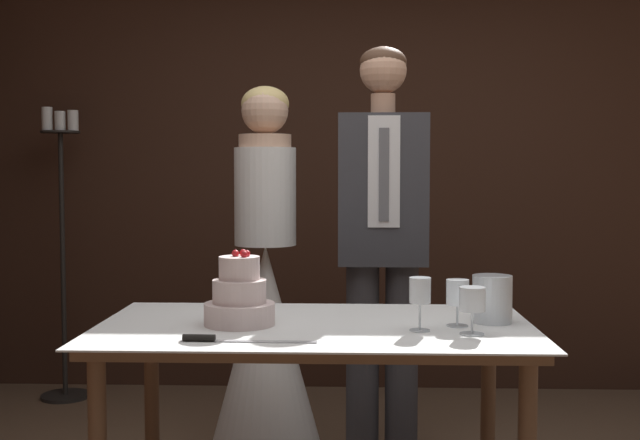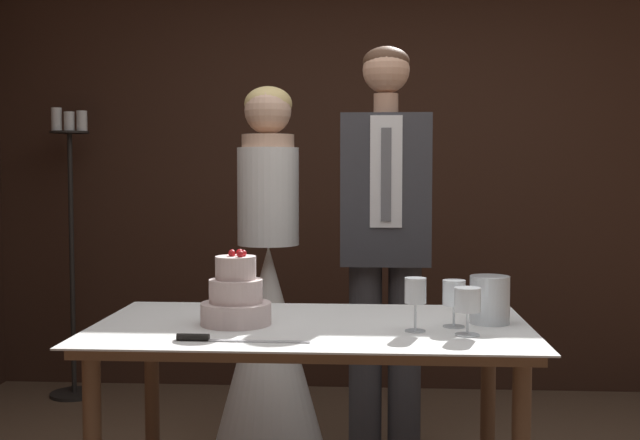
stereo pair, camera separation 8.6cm
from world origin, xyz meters
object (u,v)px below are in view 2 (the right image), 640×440
Objects in this scene: wine_glass_middle at (454,296)px; bride at (269,322)px; tiered_cake at (236,298)px; hurricane_candle at (490,301)px; candle_stand at (72,252)px; cake_table at (311,350)px; wine_glass_far at (468,303)px; cake_knife at (217,339)px; groom at (385,232)px; wine_glass_near at (415,293)px.

wine_glass_middle is 1.24m from bride.
hurricane_candle is (0.86, 0.07, -0.01)m from tiered_cake.
bride is 1.01× the size of candle_stand.
wine_glass_far is (0.51, -0.15, 0.19)m from cake_table.
wine_glass_middle is at bearing 102.52° from wine_glass_far.
cake_table is 3.58× the size of cake_knife.
tiered_cake reaches higher than cake_knife.
wine_glass_middle is at bearing 20.88° from cake_knife.
hurricane_candle is 0.09× the size of groom.
wine_glass_far is at bearing -54.66° from bride.
wine_glass_near reaches higher than cake_knife.
cake_knife is 0.80m from wine_glass_middle.
tiered_cake is 0.77m from wine_glass_far.
tiered_cake is at bearing -55.66° from candle_stand.
wine_glass_far is (0.16, -0.05, -0.02)m from wine_glass_near.
wine_glass_near is 0.31m from hurricane_candle.
candle_stand is at bearing 136.85° from wine_glass_middle.
wine_glass_near reaches higher than wine_glass_middle.
candle_stand is at bearing 135.37° from wine_glass_far.
groom is (0.53, -0.00, 0.42)m from bride.
candle_stand reaches higher than hurricane_candle.
candle_stand is at bearing 152.67° from groom.
tiered_cake is 0.61m from wine_glass_near.
wine_glass_near is at bearing -149.06° from hurricane_candle.
cake_table is at bearing -74.12° from bride.
candle_stand is (-1.81, 0.93, -0.20)m from groom.
hurricane_candle reaches higher than cake_table.
wine_glass_middle is (0.73, -0.01, 0.02)m from tiered_cake.
bride is at bearing 105.88° from cake_table.
wine_glass_middle is 0.97× the size of hurricane_candle.
candle_stand is (-2.15, 1.81, -0.03)m from hurricane_candle.
tiered_cake is 0.99m from bride.
bride reaches higher than hurricane_candle.
tiered_cake is 0.62× the size of cake_knife.
wine_glass_middle is at bearing -0.55° from tiered_cake.
candle_stand is at bearing 124.34° from tiered_cake.
tiered_cake is at bearing 88.43° from cake_knife.
wine_glass_far is 0.09× the size of candle_stand.
tiered_cake is 0.14× the size of groom.
tiered_cake is (-0.25, -0.02, 0.18)m from cake_table.
wine_glass_middle is 0.99m from groom.
bride is (-0.01, 0.95, -0.26)m from tiered_cake.
wine_glass_middle is at bearing -52.24° from bride.
tiered_cake is 2.28m from candle_stand.
cake_knife is 0.94m from hurricane_candle.
groom is at bearing 102.43° from wine_glass_middle.
groom is 2.04m from candle_stand.
groom is at bearing -0.06° from bride.
hurricane_candle is at bearing -45.30° from bride.
hurricane_candle is (0.26, 0.16, -0.05)m from wine_glass_near.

